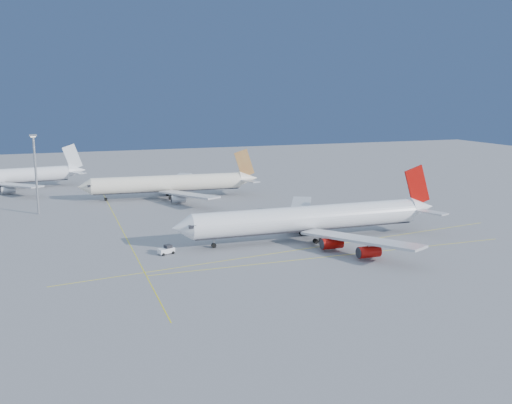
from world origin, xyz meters
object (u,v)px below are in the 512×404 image
Objects in this scene: airliner_etihad at (172,183)px; airliner_third at (4,176)px; pushback_tug at (166,250)px; airliner_virgin at (313,218)px; light_mast at (35,168)px.

airliner_etihad is 69.91m from airliner_third.
airliner_etihad reaches higher than pushback_tug.
light_mast is (-67.38, 56.66, 9.12)m from airliner_virgin.
airliner_third is 14.94× the size of pushback_tug.
pushback_tug is at bearing -76.48° from airliner_third.
airliner_third is 55.63m from light_mast.
airliner_virgin is at bearing -40.06° from light_mast.
airliner_etihad is at bearing 17.48° from light_mast.
light_mast is at bearing -83.40° from airliner_third.
airliner_etihad reaches higher than airliner_third.
airliner_etihad is (-22.59, 70.77, -0.30)m from airliner_virgin.
airliner_etihad is at bearing 108.38° from airliner_virgin.
pushback_tug is (-38.33, -1.19, -4.46)m from airliner_virgin.
pushback_tug is at bearing -63.33° from light_mast.
airliner_third is (-80.54, 109.87, -0.35)m from airliner_virgin.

